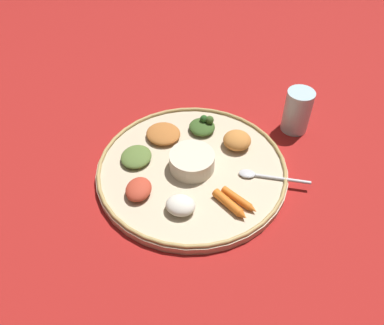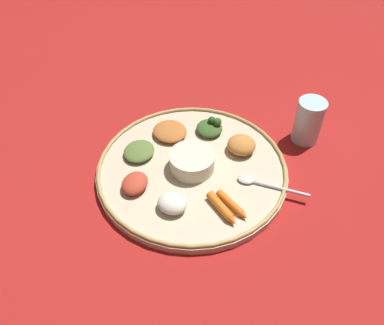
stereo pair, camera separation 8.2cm
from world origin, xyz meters
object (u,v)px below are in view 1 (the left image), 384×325
center_bowl (192,161)px  greens_pile (203,126)px  spoon (262,176)px  drinking_glass (297,113)px  carrot_outer (239,200)px  carrot_near_spoon (230,204)px

center_bowl → greens_pile: 0.12m
spoon → drinking_glass: (-0.01, -0.20, 0.02)m
carrot_outer → center_bowl: bearing=-19.8°
spoon → carrot_near_spoon: carrot_near_spoon is taller
carrot_near_spoon → center_bowl: bearing=-29.8°
spoon → greens_pile: size_ratio=1.72×
greens_pile → drinking_glass: 0.22m
carrot_outer → greens_pile: bearing=-46.9°
center_bowl → carrot_near_spoon: 0.13m
center_bowl → spoon: bearing=-165.1°
greens_pile → carrot_near_spoon: greens_pile is taller
carrot_near_spoon → drinking_glass: bearing=-98.4°
greens_pile → carrot_outer: (-0.15, 0.16, -0.01)m
center_bowl → greens_pile: center_bowl is taller
spoon → carrot_near_spoon: (0.03, 0.10, 0.00)m
greens_pile → carrot_outer: 0.22m
carrot_outer → spoon: bearing=-103.6°
carrot_near_spoon → greens_pile: bearing=-52.3°
carrot_near_spoon → drinking_glass: 0.30m
drinking_glass → carrot_near_spoon: bearing=81.6°
center_bowl → carrot_outer: 0.13m
greens_pile → carrot_outer: size_ratio=1.03×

